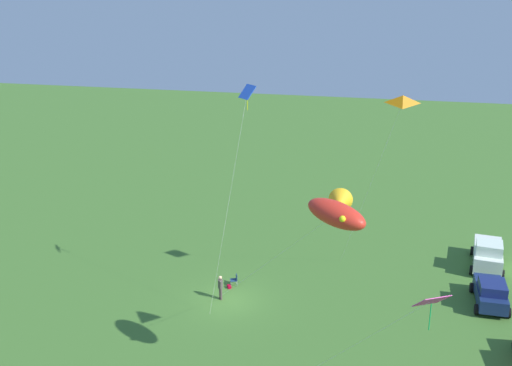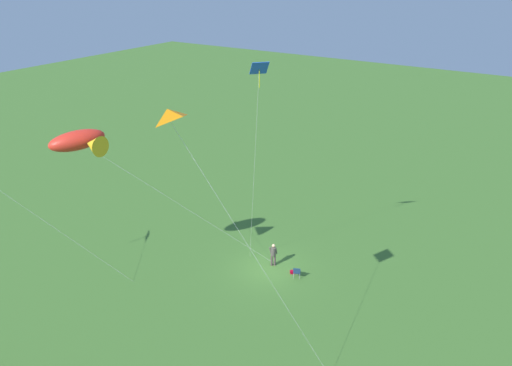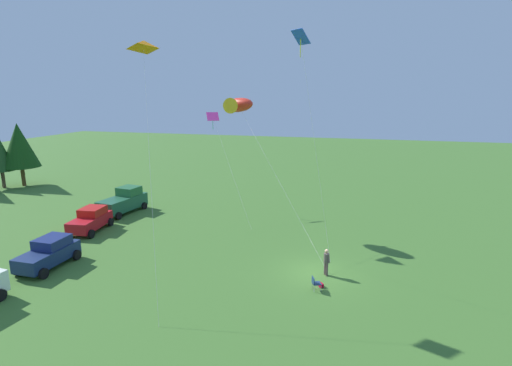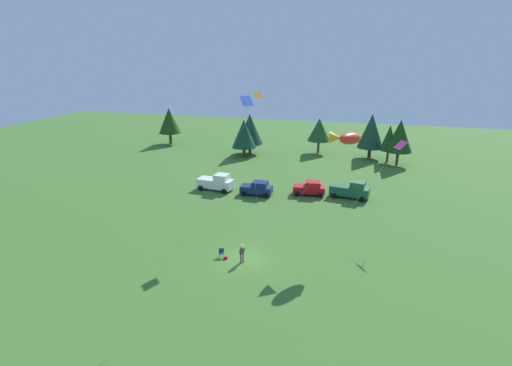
{
  "view_description": "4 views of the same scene",
  "coord_description": "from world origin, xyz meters",
  "px_view_note": "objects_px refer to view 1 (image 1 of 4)",
  "views": [
    {
      "loc": [
        34.73,
        10.28,
        20.44
      ],
      "look_at": [
        -1.4,
        1.62,
        8.12
      ],
      "focal_mm": 42.0,
      "sensor_mm": 36.0,
      "label": 1
    },
    {
      "loc": [
        -15.38,
        25.44,
        19.82
      ],
      "look_at": [
        -1.77,
        4.32,
        8.67
      ],
      "focal_mm": 35.0,
      "sensor_mm": 36.0,
      "label": 2
    },
    {
      "loc": [
        -23.68,
        -2.37,
        11.21
      ],
      "look_at": [
        -1.02,
        3.75,
        5.92
      ],
      "focal_mm": 28.0,
      "sensor_mm": 36.0,
      "label": 3
    },
    {
      "loc": [
        9.79,
        -31.4,
        18.21
      ],
      "look_at": [
        0.33,
        2.8,
        6.58
      ],
      "focal_mm": 28.0,
      "sensor_mm": 36.0,
      "label": 4
    }
  ],
  "objects_px": {
    "backpack_on_grass": "(229,287)",
    "folding_chair": "(235,279)",
    "kite_diamond_rainbow": "(428,304)",
    "person_kite_flyer": "(220,286)",
    "kite_delta_orange": "(403,100)",
    "car_navy_hatch": "(491,292)",
    "truck_white_pickup": "(488,254)",
    "kite_diamond_blue": "(246,100)",
    "kite_large_fish": "(337,211)"
  },
  "relations": [
    {
      "from": "backpack_on_grass",
      "to": "folding_chair",
      "type": "bearing_deg",
      "value": 149.68
    },
    {
      "from": "folding_chair",
      "to": "kite_diamond_rainbow",
      "type": "xyz_separation_m",
      "value": [
        15.57,
        12.1,
        8.28
      ]
    },
    {
      "from": "kite_diamond_rainbow",
      "to": "folding_chair",
      "type": "bearing_deg",
      "value": -142.16
    },
    {
      "from": "person_kite_flyer",
      "to": "kite_diamond_rainbow",
      "type": "xyz_separation_m",
      "value": [
        13.44,
        12.52,
        7.75
      ]
    },
    {
      "from": "backpack_on_grass",
      "to": "kite_diamond_rainbow",
      "type": "xyz_separation_m",
      "value": [
        15.07,
        12.39,
        8.66
      ]
    },
    {
      "from": "kite_delta_orange",
      "to": "car_navy_hatch",
      "type": "bearing_deg",
      "value": 107.39
    },
    {
      "from": "kite_delta_orange",
      "to": "truck_white_pickup",
      "type": "bearing_deg",
      "value": 138.28
    },
    {
      "from": "person_kite_flyer",
      "to": "truck_white_pickup",
      "type": "height_order",
      "value": "truck_white_pickup"
    },
    {
      "from": "truck_white_pickup",
      "to": "kite_diamond_blue",
      "type": "height_order",
      "value": "kite_diamond_blue"
    },
    {
      "from": "truck_white_pickup",
      "to": "kite_delta_orange",
      "type": "relative_size",
      "value": 0.36
    },
    {
      "from": "folding_chair",
      "to": "kite_large_fish",
      "type": "bearing_deg",
      "value": 104.16
    },
    {
      "from": "truck_white_pickup",
      "to": "kite_delta_orange",
      "type": "height_order",
      "value": "kite_delta_orange"
    },
    {
      "from": "truck_white_pickup",
      "to": "kite_diamond_rainbow",
      "type": "relative_size",
      "value": 0.55
    },
    {
      "from": "folding_chair",
      "to": "kite_diamond_rainbow",
      "type": "bearing_deg",
      "value": 104.28
    },
    {
      "from": "folding_chair",
      "to": "kite_large_fish",
      "type": "relative_size",
      "value": 0.07
    },
    {
      "from": "truck_white_pickup",
      "to": "kite_diamond_blue",
      "type": "relative_size",
      "value": 0.35
    },
    {
      "from": "folding_chair",
      "to": "truck_white_pickup",
      "type": "bearing_deg",
      "value": 178.57
    },
    {
      "from": "truck_white_pickup",
      "to": "kite_large_fish",
      "type": "relative_size",
      "value": 0.47
    },
    {
      "from": "folding_chair",
      "to": "backpack_on_grass",
      "type": "height_order",
      "value": "folding_chair"
    },
    {
      "from": "folding_chair",
      "to": "kite_diamond_rainbow",
      "type": "distance_m",
      "value": 21.39
    },
    {
      "from": "backpack_on_grass",
      "to": "kite_diamond_blue",
      "type": "distance_m",
      "value": 13.95
    },
    {
      "from": "car_navy_hatch",
      "to": "kite_delta_orange",
      "type": "relative_size",
      "value": 0.29
    },
    {
      "from": "kite_diamond_blue",
      "to": "backpack_on_grass",
      "type": "bearing_deg",
      "value": -133.86
    },
    {
      "from": "folding_chair",
      "to": "car_navy_hatch",
      "type": "relative_size",
      "value": 0.19
    },
    {
      "from": "person_kite_flyer",
      "to": "backpack_on_grass",
      "type": "relative_size",
      "value": 5.44
    },
    {
      "from": "car_navy_hatch",
      "to": "truck_white_pickup",
      "type": "bearing_deg",
      "value": 174.93
    },
    {
      "from": "kite_diamond_blue",
      "to": "kite_diamond_rainbow",
      "type": "xyz_separation_m",
      "value": [
        13.4,
        10.64,
        -5.07
      ]
    },
    {
      "from": "kite_large_fish",
      "to": "kite_diamond_rainbow",
      "type": "distance_m",
      "value": 6.84
    },
    {
      "from": "kite_diamond_blue",
      "to": "kite_diamond_rainbow",
      "type": "bearing_deg",
      "value": 38.46
    },
    {
      "from": "truck_white_pickup",
      "to": "folding_chair",
      "type": "bearing_deg",
      "value": -61.55
    },
    {
      "from": "kite_diamond_blue",
      "to": "folding_chair",
      "type": "bearing_deg",
      "value": -146.17
    },
    {
      "from": "person_kite_flyer",
      "to": "kite_delta_orange",
      "type": "height_order",
      "value": "kite_delta_orange"
    },
    {
      "from": "backpack_on_grass",
      "to": "kite_delta_orange",
      "type": "xyz_separation_m",
      "value": [
        0.31,
        10.96,
        13.86
      ]
    },
    {
      "from": "person_kite_flyer",
      "to": "car_navy_hatch",
      "type": "bearing_deg",
      "value": 155.69
    },
    {
      "from": "kite_diamond_blue",
      "to": "car_navy_hatch",
      "type": "bearing_deg",
      "value": 102.27
    },
    {
      "from": "person_kite_flyer",
      "to": "backpack_on_grass",
      "type": "xyz_separation_m",
      "value": [
        -1.64,
        0.14,
        -0.91
      ]
    },
    {
      "from": "backpack_on_grass",
      "to": "kite_delta_orange",
      "type": "distance_m",
      "value": 17.67
    },
    {
      "from": "kite_large_fish",
      "to": "kite_delta_orange",
      "type": "xyz_separation_m",
      "value": [
        -9.51,
        2.69,
        3.72
      ]
    },
    {
      "from": "truck_white_pickup",
      "to": "kite_diamond_rainbow",
      "type": "distance_m",
      "value": 24.77
    },
    {
      "from": "kite_diamond_rainbow",
      "to": "kite_delta_orange",
      "type": "distance_m",
      "value": 15.72
    },
    {
      "from": "car_navy_hatch",
      "to": "kite_diamond_blue",
      "type": "xyz_separation_m",
      "value": [
        3.46,
        -15.9,
        12.89
      ]
    },
    {
      "from": "kite_large_fish",
      "to": "person_kite_flyer",
      "type": "bearing_deg",
      "value": -134.23
    },
    {
      "from": "person_kite_flyer",
      "to": "kite_large_fish",
      "type": "relative_size",
      "value": 0.16
    },
    {
      "from": "truck_white_pickup",
      "to": "kite_delta_orange",
      "type": "distance_m",
      "value": 16.82
    },
    {
      "from": "truck_white_pickup",
      "to": "kite_large_fish",
      "type": "xyz_separation_m",
      "value": [
        17.59,
        -9.89,
        9.15
      ]
    },
    {
      "from": "car_navy_hatch",
      "to": "kite_diamond_rainbow",
      "type": "distance_m",
      "value": 19.31
    },
    {
      "from": "folding_chair",
      "to": "kite_large_fish",
      "type": "xyz_separation_m",
      "value": [
        10.32,
        7.98,
        9.77
      ]
    },
    {
      "from": "kite_diamond_blue",
      "to": "truck_white_pickup",
      "type": "bearing_deg",
      "value": 119.91
    },
    {
      "from": "truck_white_pickup",
      "to": "kite_large_fish",
      "type": "bearing_deg",
      "value": -23.04
    },
    {
      "from": "backpack_on_grass",
      "to": "kite_large_fish",
      "type": "height_order",
      "value": "kite_large_fish"
    }
  ]
}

